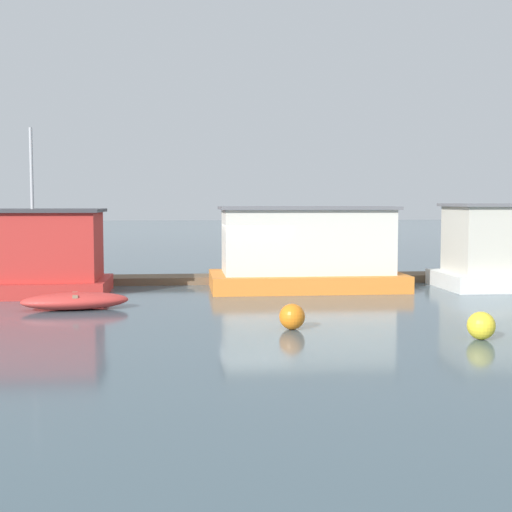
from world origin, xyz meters
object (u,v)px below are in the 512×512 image
at_px(houseboat_orange, 306,251).
at_px(buoy_orange, 292,317).
at_px(dinghy_red, 75,301).
at_px(buoy_yellow, 481,326).
at_px(houseboat_red, 12,254).

relative_size(houseboat_orange, buoy_orange, 10.69).
relative_size(dinghy_red, buoy_orange, 5.01).
xyz_separation_m(dinghy_red, buoy_yellow, (10.60, -5.95, 0.08)).
height_order(dinghy_red, buoy_orange, buoy_orange).
bearing_deg(dinghy_red, houseboat_red, 125.61).
bearing_deg(buoy_yellow, houseboat_orange, 103.80).
bearing_deg(buoy_orange, houseboat_orange, 77.75).
bearing_deg(dinghy_red, buoy_yellow, -29.32).
relative_size(dinghy_red, buoy_yellow, 5.00).
xyz_separation_m(buoy_orange, buoy_yellow, (4.39, -1.83, 0.00)).
xyz_separation_m(houseboat_orange, buoy_yellow, (2.54, -10.34, -1.13)).
xyz_separation_m(houseboat_orange, buoy_orange, (-1.85, -8.51, -1.13)).
bearing_deg(houseboat_red, dinghy_red, -54.39).
distance_m(dinghy_red, buoy_orange, 7.46).
xyz_separation_m(houseboat_red, houseboat_orange, (10.83, 0.52, -0.01)).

